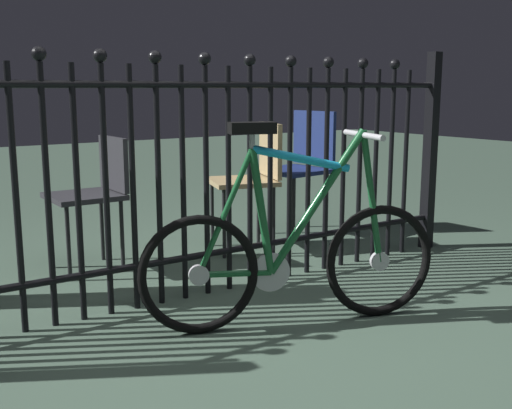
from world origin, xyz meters
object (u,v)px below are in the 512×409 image
object	(u,v)px
chair_charcoal	(96,188)
chair_tan	(253,172)
bicycle	(292,255)
chair_navy	(302,160)

from	to	relation	value
chair_charcoal	chair_tan	bearing A→B (deg)	-8.77
chair_charcoal	bicycle	bearing A→B (deg)	-73.83
bicycle	chair_charcoal	world-z (taller)	bicycle
bicycle	chair_tan	size ratio (longest dim) A/B	1.57
chair_navy	chair_tan	bearing A→B (deg)	-160.94
bicycle	chair_charcoal	bearing A→B (deg)	106.17
bicycle	chair_tan	bearing A→B (deg)	63.15
chair_charcoal	chair_navy	distance (m)	1.60
bicycle	chair_navy	bearing A→B (deg)	50.07
chair_tan	chair_navy	bearing A→B (deg)	19.06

